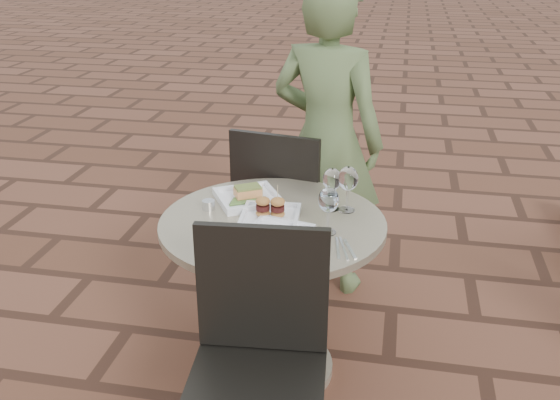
% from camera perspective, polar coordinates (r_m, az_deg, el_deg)
% --- Properties ---
extents(ground, '(60.00, 60.00, 0.00)m').
position_cam_1_polar(ground, '(2.97, 1.63, -13.49)').
color(ground, brown).
rests_on(ground, ground).
extents(cafe_table, '(0.90, 0.90, 0.73)m').
position_cam_1_polar(cafe_table, '(2.59, -0.66, -6.78)').
color(cafe_table, gray).
rests_on(cafe_table, ground).
extents(chair_far, '(0.51, 0.51, 0.93)m').
position_cam_1_polar(chair_far, '(3.07, 0.19, -0.19)').
color(chair_far, black).
rests_on(chair_far, ground).
extents(chair_near, '(0.48, 0.48, 0.93)m').
position_cam_1_polar(chair_near, '(2.08, -1.97, -13.15)').
color(chair_near, black).
rests_on(chair_near, ground).
extents(diner, '(0.67, 0.53, 1.61)m').
position_cam_1_polar(diner, '(3.16, 4.31, 5.38)').
color(diner, '#4E6135').
rests_on(diner, ground).
extents(plate_salmon, '(0.34, 0.34, 0.07)m').
position_cam_1_polar(plate_salmon, '(2.63, -2.95, 0.29)').
color(plate_salmon, white).
rests_on(plate_salmon, cafe_table).
extents(plate_sliders, '(0.24, 0.24, 0.15)m').
position_cam_1_polar(plate_sliders, '(2.47, -0.90, -1.19)').
color(plate_sliders, white).
rests_on(plate_sliders, cafe_table).
extents(plate_tuna, '(0.27, 0.27, 0.03)m').
position_cam_1_polar(plate_tuna, '(2.33, -0.33, -3.14)').
color(plate_tuna, white).
rests_on(plate_tuna, cafe_table).
extents(wine_glass_right, '(0.08, 0.08, 0.18)m').
position_cam_1_polar(wine_glass_right, '(2.32, 4.46, -0.11)').
color(wine_glass_right, white).
rests_on(wine_glass_right, cafe_table).
extents(wine_glass_mid, '(0.08, 0.08, 0.18)m').
position_cam_1_polar(wine_glass_mid, '(2.53, 4.79, 1.80)').
color(wine_glass_mid, white).
rests_on(wine_glass_mid, cafe_table).
extents(wine_glass_far, '(0.08, 0.08, 0.19)m').
position_cam_1_polar(wine_glass_far, '(2.51, 6.24, 1.86)').
color(wine_glass_far, white).
rests_on(wine_glass_far, cafe_table).
extents(steel_ramekin, '(0.06, 0.06, 0.04)m').
position_cam_1_polar(steel_ramekin, '(2.57, -6.55, -0.45)').
color(steel_ramekin, silver).
rests_on(steel_ramekin, cafe_table).
extents(cutlery_set, '(0.13, 0.19, 0.00)m').
position_cam_1_polar(cutlery_set, '(2.27, 5.85, -4.41)').
color(cutlery_set, silver).
rests_on(cutlery_set, cafe_table).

